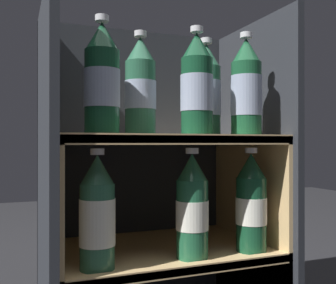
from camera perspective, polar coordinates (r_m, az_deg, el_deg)
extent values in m
cube|color=#23262B|center=(1.27, -4.31, -4.16)|extent=(0.62, 0.02, 0.90)
cube|color=#23262B|center=(1.02, -17.25, -5.17)|extent=(0.02, 0.43, 0.90)
cube|color=#23262B|center=(1.22, 12.27, -4.35)|extent=(0.02, 0.43, 0.90)
cube|color=tan|center=(1.12, -1.13, -15.36)|extent=(0.58, 0.39, 0.02)
cube|color=tan|center=(0.95, 2.85, -18.02)|extent=(0.58, 0.02, 0.03)
cube|color=tan|center=(1.28, 11.65, -19.36)|extent=(0.01, 0.39, 0.24)
cube|color=tan|center=(1.08, -1.13, 0.32)|extent=(0.58, 0.39, 0.02)
cube|color=tan|center=(0.91, 2.85, 0.40)|extent=(0.58, 0.02, 0.03)
cube|color=tan|center=(1.05, -16.35, -15.00)|extent=(0.01, 0.39, 0.54)
cube|color=tan|center=(1.24, 11.64, -12.74)|extent=(0.01, 0.39, 0.54)
cylinder|color=#144228|center=(0.91, -9.55, 7.07)|extent=(0.08, 0.08, 0.19)
cylinder|color=#8C99B2|center=(0.91, -9.55, 7.68)|extent=(0.08, 0.08, 0.09)
cone|color=#144228|center=(0.93, -9.55, 14.94)|extent=(0.08, 0.08, 0.06)
cylinder|color=silver|center=(0.94, -9.55, 17.25)|extent=(0.03, 0.03, 0.01)
cylinder|color=#144228|center=(0.98, 4.20, 6.51)|extent=(0.08, 0.08, 0.19)
cylinder|color=#8C99B2|center=(0.99, 4.20, 7.07)|extent=(0.08, 0.08, 0.09)
cone|color=#144228|center=(1.01, 4.19, 13.81)|extent=(0.08, 0.08, 0.06)
cylinder|color=silver|center=(1.02, 4.19, 15.96)|extent=(0.03, 0.03, 0.01)
cylinder|color=#194C2D|center=(1.05, 11.28, 6.07)|extent=(0.08, 0.08, 0.19)
cylinder|color=#8C99B2|center=(1.05, 11.28, 6.59)|extent=(0.08, 0.08, 0.10)
cone|color=#194C2D|center=(1.08, 11.28, 12.91)|extent=(0.08, 0.08, 0.06)
cylinder|color=silver|center=(1.08, 11.28, 14.94)|extent=(0.03, 0.03, 0.01)
cylinder|color=#285B42|center=(1.02, -4.03, 6.25)|extent=(0.08, 0.08, 0.19)
cylinder|color=#8C99B2|center=(1.02, -4.03, 6.79)|extent=(0.08, 0.08, 0.07)
cone|color=#285B42|center=(1.05, -4.03, 13.28)|extent=(0.08, 0.08, 0.06)
cylinder|color=silver|center=(1.06, -4.03, 15.36)|extent=(0.03, 0.03, 0.01)
cylinder|color=#285B42|center=(1.10, 5.57, 5.83)|extent=(0.08, 0.08, 0.19)
cylinder|color=#8C99B2|center=(1.10, 5.57, 6.34)|extent=(0.08, 0.08, 0.10)
cone|color=#285B42|center=(1.12, 5.57, 12.43)|extent=(0.08, 0.08, 0.06)
cylinder|color=silver|center=(1.13, 5.57, 14.38)|extent=(0.03, 0.03, 0.01)
cylinder|color=#285B42|center=(0.92, -10.23, -11.94)|extent=(0.08, 0.08, 0.19)
cylinder|color=silver|center=(0.92, -10.23, -11.35)|extent=(0.08, 0.08, 0.11)
cone|color=#285B42|center=(0.90, -10.22, -3.89)|extent=(0.08, 0.08, 0.06)
cylinder|color=silver|center=(0.90, -10.22, -1.38)|extent=(0.03, 0.03, 0.01)
cylinder|color=#1E5638|center=(0.99, 3.52, -11.07)|extent=(0.08, 0.08, 0.19)
cylinder|color=silver|center=(0.99, 3.52, -10.52)|extent=(0.08, 0.08, 0.07)
cone|color=#1E5638|center=(0.97, 3.52, -3.61)|extent=(0.08, 0.08, 0.06)
cylinder|color=silver|center=(0.97, 3.52, -1.29)|extent=(0.03, 0.03, 0.01)
cylinder|color=#144228|center=(1.07, 11.97, -10.22)|extent=(0.08, 0.08, 0.19)
cylinder|color=silver|center=(1.07, 11.97, -9.71)|extent=(0.08, 0.08, 0.07)
cone|color=#144228|center=(1.06, 11.97, -3.33)|extent=(0.08, 0.08, 0.06)
cylinder|color=silver|center=(1.06, 11.97, -1.20)|extent=(0.03, 0.03, 0.01)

